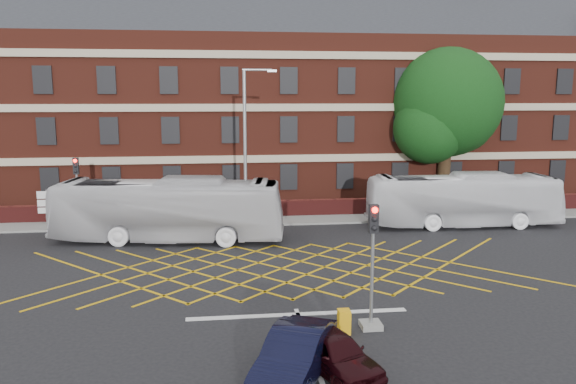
{
  "coord_description": "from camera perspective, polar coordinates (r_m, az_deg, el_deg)",
  "views": [
    {
      "loc": [
        -2.62,
        -22.51,
        7.8
      ],
      "look_at": [
        0.23,
        1.5,
        3.63
      ],
      "focal_mm": 35.0,
      "sensor_mm": 36.0,
      "label": 1
    }
  ],
  "objects": [
    {
      "name": "bus_left",
      "position": [
        30.97,
        -12.03,
        -1.76
      ],
      "size": [
        12.64,
        4.63,
        3.44
      ],
      "primitive_type": "imported",
      "rotation": [
        0.0,
        0.0,
        1.43
      ],
      "color": "silver",
      "rests_on": "ground"
    },
    {
      "name": "direction_signs",
      "position": [
        36.86,
        -23.28,
        -1.06
      ],
      "size": [
        1.1,
        0.16,
        2.2
      ],
      "color": "gray",
      "rests_on": "ground"
    },
    {
      "name": "stop_line",
      "position": [
        20.71,
        1.01,
        -12.32
      ],
      "size": [
        8.0,
        0.3,
        0.02
      ],
      "primitive_type": "cube",
      "color": "silver",
      "rests_on": "ground"
    },
    {
      "name": "traffic_light_near",
      "position": [
        19.2,
        8.53,
        -8.65
      ],
      "size": [
        0.7,
        0.7,
        4.27
      ],
      "color": "slate",
      "rests_on": "ground"
    },
    {
      "name": "ground",
      "position": [
        23.97,
        -0.13,
        -9.21
      ],
      "size": [
        120.0,
        120.0,
        0.0
      ],
      "primitive_type": "plane",
      "color": "black",
      "rests_on": "ground"
    },
    {
      "name": "bus_right",
      "position": [
        35.37,
        17.36,
        -0.77
      ],
      "size": [
        11.58,
        3.16,
        3.2
      ],
      "primitive_type": "imported",
      "rotation": [
        0.0,
        0.0,
        1.53
      ],
      "color": "white",
      "rests_on": "ground"
    },
    {
      "name": "car_maroon",
      "position": [
        16.64,
        4.8,
        -15.92
      ],
      "size": [
        2.65,
        3.76,
        1.19
      ],
      "primitive_type": "imported",
      "rotation": [
        0.0,
        0.0,
        0.4
      ],
      "color": "black",
      "rests_on": "ground"
    },
    {
      "name": "utility_cabinet",
      "position": [
        19.15,
        5.71,
        -12.98
      ],
      "size": [
        0.4,
        0.4,
        0.82
      ],
      "primitive_type": "cube",
      "color": "#E3A20D",
      "rests_on": "ground"
    },
    {
      "name": "box_junction_hatching",
      "position": [
        25.85,
        -0.65,
        -7.77
      ],
      "size": [
        8.22,
        8.22,
        0.02
      ],
      "primitive_type": "cube",
      "rotation": [
        0.0,
        0.0,
        0.79
      ],
      "color": "#CC990C",
      "rests_on": "ground"
    },
    {
      "name": "boundary_wall",
      "position": [
        36.34,
        -2.51,
        -1.74
      ],
      "size": [
        56.0,
        0.5,
        1.1
      ],
      "primitive_type": "cube",
      "color": "#541716",
      "rests_on": "ground"
    },
    {
      "name": "traffic_light_far",
      "position": [
        34.78,
        -20.54,
        -0.85
      ],
      "size": [
        0.7,
        0.7,
        4.27
      ],
      "color": "slate",
      "rests_on": "ground"
    },
    {
      "name": "car_navy",
      "position": [
        16.22,
        0.73,
        -16.2
      ],
      "size": [
        3.09,
        4.45,
        1.39
      ],
      "primitive_type": "imported",
      "rotation": [
        0.0,
        0.0,
        -0.43
      ],
      "color": "black",
      "rests_on": "ground"
    },
    {
      "name": "street_lamp",
      "position": [
        31.09,
        -4.22,
        1.23
      ],
      "size": [
        2.25,
        1.0,
        9.22
      ],
      "color": "slate",
      "rests_on": "ground"
    },
    {
      "name": "victorian_building",
      "position": [
        44.6,
        -3.14,
        9.8
      ],
      "size": [
        51.0,
        12.17,
        20.4
      ],
      "color": "#592117",
      "rests_on": "ground"
    },
    {
      "name": "far_pavement",
      "position": [
        35.47,
        -2.38,
        -2.84
      ],
      "size": [
        60.0,
        3.0,
        0.12
      ],
      "primitive_type": "cube",
      "color": "slate",
      "rests_on": "ground"
    },
    {
      "name": "deciduous_tree",
      "position": [
        41.3,
        15.76,
        8.0
      ],
      "size": [
        7.8,
        7.64,
        11.14
      ],
      "color": "black",
      "rests_on": "ground"
    }
  ]
}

